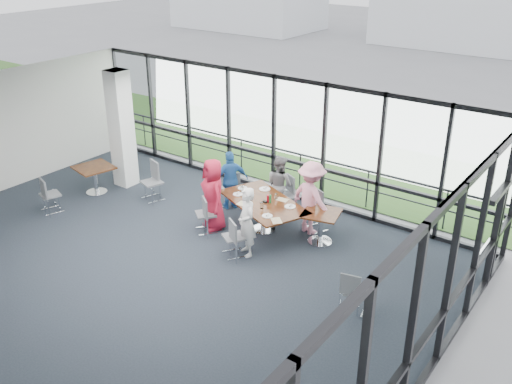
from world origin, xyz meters
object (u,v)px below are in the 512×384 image
Objects in this scene: structural_column at (122,129)px; side_table_right at (321,217)px; chair_main_nr at (234,237)px; chair_spare_lb at (152,182)px; diner_near_left at (213,194)px; chair_main_end at (226,189)px; chair_main_fr at (316,212)px; main_table at (264,205)px; diner_near_right at (247,222)px; chair_spare_la at (50,195)px; side_table_left at (94,171)px; chair_main_nl at (206,214)px; diner_end at (231,180)px; chair_main_fl at (290,195)px; chair_spare_r at (356,292)px; diner_far_left at (280,184)px.

structural_column is 6.14m from side_table_right.
chair_spare_lb reaches higher than chair_main_nr.
diner_near_left is 2.06× the size of chair_main_end.
chair_main_fr is 0.95× the size of chair_spare_lb.
diner_near_right reaches higher than main_table.
chair_spare_lb reaches higher than chair_spare_la.
diner_near_left is 1.45m from chair_main_nr.
chair_main_nr is at bearing -127.35° from side_table_right.
side_table_left is 1.18× the size of chair_spare_la.
chair_main_nr is at bearing -14.94° from structural_column.
chair_main_nr is at bearing -60.31° from main_table.
chair_main_nr is 0.97× the size of chair_spare_la.
side_table_right is 2.68m from chair_main_nl.
diner_end is (3.32, 0.52, -0.84)m from structural_column.
chair_main_fl is 5.98m from chair_spare_la.
diner_end is (-0.34, 1.08, -0.10)m from diner_near_left.
chair_main_nl is 4.11m from chair_spare_la.
chair_spare_lb reaches higher than side_table_left.
chair_spare_la is at bearing -127.29° from diner_near_left.
chair_main_nr reaches higher than chair_main_fl.
chair_main_end is 5.25m from chair_spare_r.
chair_main_fr is (5.67, 0.76, -1.13)m from structural_column.
main_table is 4.97m from side_table_left.
diner_far_left is at bearing 155.17° from side_table_right.
side_table_right is at bearing 84.61° from chair_main_nr.
chair_main_nr is 0.96× the size of chair_main_fr.
diner_far_left reaches higher than main_table.
chair_main_fr is at bearing 60.15° from main_table.
diner_near_left is 1.98× the size of chair_main_fl.
side_table_right is at bearing 35.25° from main_table.
diner_near_right reaches higher than diner_end.
chair_main_fl is at bearing -128.93° from diner_far_left.
main_table is 2.82× the size of chair_main_nr.
structural_column is 5.83m from chair_main_fr.
structural_column is 2.05× the size of diner_near_right.
chair_main_end is (-0.23, 0.10, -0.34)m from diner_end.
diner_far_left is at bearing 129.99° from chair_spare_r.
chair_spare_lb reaches higher than side_table_right.
structural_column is 3.43× the size of chair_main_fr.
side_table_right is 6.78m from chair_spare_la.
chair_spare_la is 2.52m from chair_spare_lb.
chair_main_fr is (0.64, 1.84, -0.31)m from diner_near_right.
chair_main_nl is at bearing -12.71° from structural_column.
structural_column is 2.58m from chair_spare_la.
chair_main_end is at bearing -132.79° from chair_spare_lb.
chair_spare_la is at bearing 64.80° from chair_main_fl.
structural_column reaches higher than chair_spare_r.
chair_spare_la is at bearing 172.49° from chair_spare_r.
chair_spare_r is (3.44, -2.60, -0.34)m from diner_far_left.
chair_main_nr is (-1.22, -1.60, -0.18)m from side_table_right.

